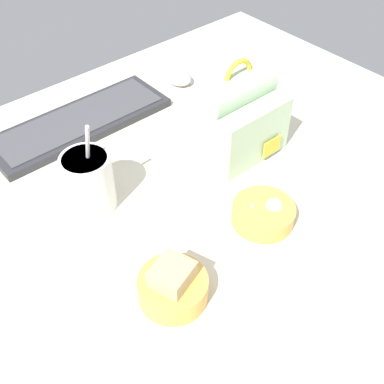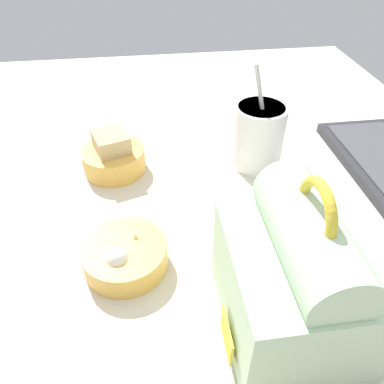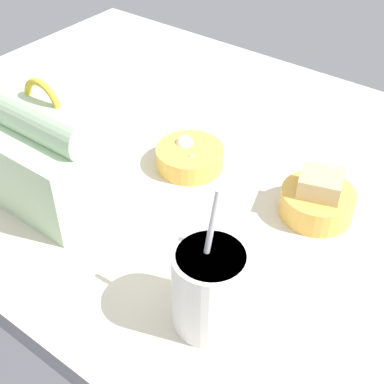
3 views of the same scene
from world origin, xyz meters
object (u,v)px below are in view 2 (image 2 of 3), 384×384
Objects in this scene: lunch_bag at (297,278)px; bento_bowl_sandwich at (114,157)px; bento_bowl_snacks at (125,255)px; soup_cup at (258,135)px.

lunch_bag reaches higher than bento_bowl_sandwich.
bento_bowl_sandwich is at bearing -174.98° from bento_bowl_snacks.
bento_bowl_sandwich is (-33.41, -20.73, -5.05)cm from lunch_bag.
lunch_bag reaches higher than soup_cup.
bento_bowl_sandwich is (-1.45, -25.62, -3.19)cm from soup_cup.
lunch_bag is 1.87× the size of bento_bowl_sandwich.
bento_bowl_snacks is (-10.93, -18.76, -5.87)cm from lunch_bag.
lunch_bag is 32.39cm from soup_cup.
bento_bowl_sandwich is at bearing -93.23° from soup_cup.
bento_bowl_snacks is at bearing 5.02° from bento_bowl_sandwich.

